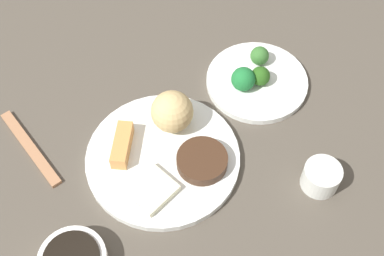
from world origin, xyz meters
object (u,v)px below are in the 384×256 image
at_px(broccoli_plate, 257,81).
at_px(chopsticks_pair, 30,148).
at_px(main_plate, 163,158).
at_px(teacup, 321,177).

bearing_deg(broccoli_plate, chopsticks_pair, -27.41).
bearing_deg(main_plate, chopsticks_pair, -53.04).
bearing_deg(main_plate, broccoli_plate, 177.20).
height_order(teacup, chopsticks_pair, teacup).
xyz_separation_m(main_plate, chopsticks_pair, (0.16, -0.21, -0.00)).
relative_size(main_plate, teacup, 4.25).
height_order(main_plate, teacup, teacup).
xyz_separation_m(broccoli_plate, teacup, (0.11, 0.24, 0.02)).
relative_size(broccoli_plate, chopsticks_pair, 1.03).
relative_size(main_plate, broccoli_plate, 1.37).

